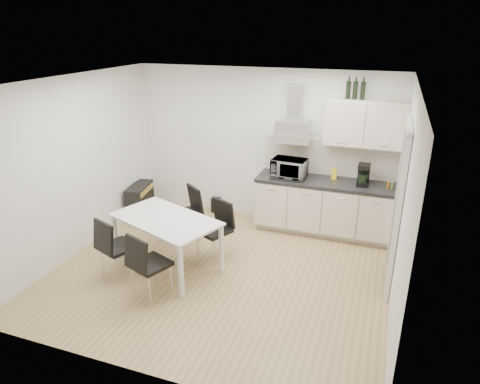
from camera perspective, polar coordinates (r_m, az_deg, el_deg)
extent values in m
plane|color=tan|center=(6.11, -2.62, -10.55)|extent=(4.50, 4.50, 0.00)
cube|color=silver|center=(7.33, 3.08, 6.10)|extent=(4.50, 0.10, 2.60)
cube|color=silver|center=(3.93, -14.02, -8.73)|extent=(4.50, 0.10, 2.60)
cube|color=silver|center=(6.68, -21.06, 3.13)|extent=(0.10, 4.00, 2.60)
cube|color=silver|center=(5.17, 20.94, -2.02)|extent=(0.10, 4.00, 2.60)
plane|color=white|center=(5.22, -3.11, 14.43)|extent=(4.50, 4.50, 0.00)
cube|color=white|center=(5.77, 20.21, -2.19)|extent=(0.08, 1.04, 2.10)
cube|color=beige|center=(7.31, 11.00, -4.81)|extent=(2.16, 0.52, 0.10)
cube|color=beige|center=(7.10, 11.19, -1.83)|extent=(2.20, 0.60, 0.76)
cube|color=black|center=(6.94, 11.42, 1.33)|extent=(2.22, 0.64, 0.04)
cube|color=beige|center=(7.12, 11.97, 4.44)|extent=(2.20, 0.02, 0.58)
cube|color=beige|center=(6.77, 16.41, 8.76)|extent=(1.20, 0.35, 0.70)
cube|color=silver|center=(6.91, 7.03, 8.01)|extent=(0.60, 0.46, 0.30)
cube|color=silver|center=(6.92, 7.41, 11.83)|extent=(0.22, 0.20, 0.55)
imported|color=silver|center=(6.96, 6.58, 3.46)|extent=(0.56, 0.34, 0.37)
cube|color=yellow|center=(6.99, 12.43, 2.37)|extent=(0.08, 0.04, 0.18)
cylinder|color=brown|center=(6.82, 19.13, 0.87)|extent=(0.04, 0.04, 0.11)
cylinder|color=#4C6626|center=(6.83, 19.63, 0.81)|extent=(0.04, 0.04, 0.11)
cylinder|color=black|center=(6.70, 14.26, 13.30)|extent=(0.07, 0.07, 0.32)
cylinder|color=black|center=(6.69, 15.13, 13.21)|extent=(0.07, 0.07, 0.32)
cylinder|color=black|center=(6.69, 16.09, 13.11)|extent=(0.07, 0.07, 0.32)
cube|color=white|center=(5.98, -9.90, -3.60)|extent=(1.69, 1.32, 0.03)
cube|color=white|center=(6.46, -16.23, -5.93)|extent=(0.06, 0.06, 0.72)
cube|color=white|center=(5.48, -7.89, -10.43)|extent=(0.06, 0.06, 0.72)
cube|color=white|center=(6.84, -11.09, -3.84)|extent=(0.06, 0.06, 0.72)
cube|color=white|center=(5.92, -2.51, -7.60)|extent=(0.06, 0.06, 0.72)
cube|color=black|center=(7.91, -13.19, -1.06)|extent=(0.40, 0.72, 0.57)
cube|color=gold|center=(7.76, -12.38, 0.20)|extent=(0.12, 0.61, 0.09)
cube|color=black|center=(7.90, -3.22, -1.72)|extent=(0.18, 0.17, 0.27)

